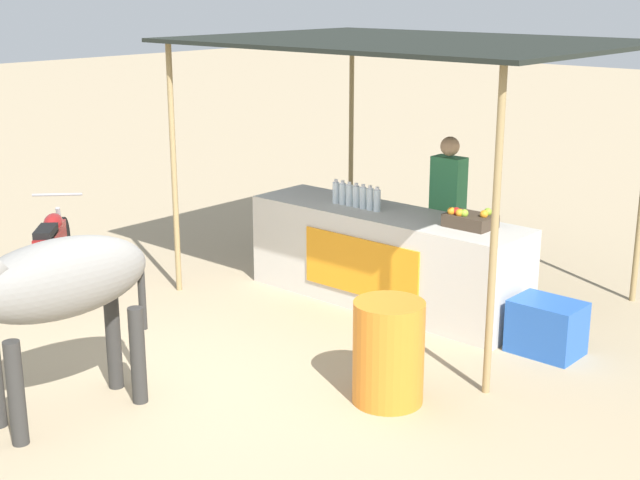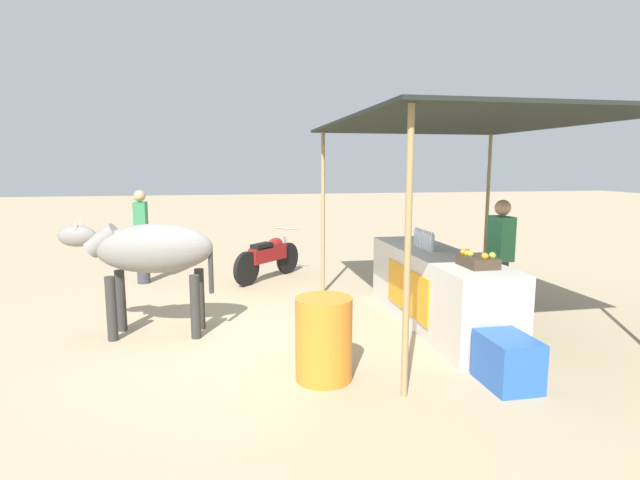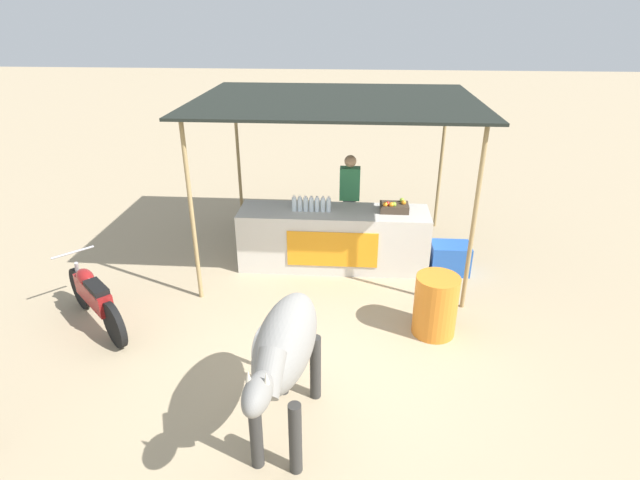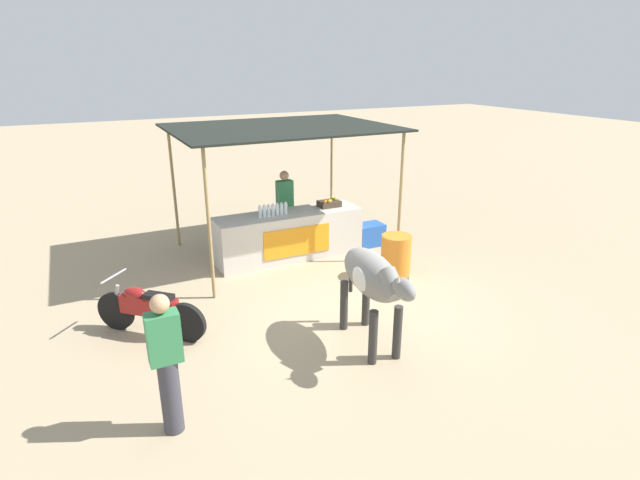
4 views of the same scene
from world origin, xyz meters
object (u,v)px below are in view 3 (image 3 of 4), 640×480
vendor_behind_counter (349,201)px  water_barrel (435,305)px  fruit_crate (394,207)px  cooler_box (450,258)px  motorcycle_parked (94,296)px  stall_counter (333,238)px  cow (284,349)px

vendor_behind_counter → water_barrel: 2.82m
fruit_crate → cooler_box: size_ratio=0.73×
water_barrel → vendor_behind_counter: bearing=114.6°
cooler_box → water_barrel: size_ratio=0.73×
vendor_behind_counter → cooler_box: vendor_behind_counter is taller
fruit_crate → cooler_box: bearing=-8.9°
cooler_box → motorcycle_parked: size_ratio=0.44×
motorcycle_parked → fruit_crate: bearing=26.1°
stall_counter → motorcycle_parked: 3.61m
cow → fruit_crate: bearing=71.4°
vendor_behind_counter → cooler_box: 1.94m
vendor_behind_counter → stall_counter: bearing=-107.2°
vendor_behind_counter → motorcycle_parked: bearing=-141.0°
water_barrel → motorcycle_parked: (-4.45, -0.13, 0.02)m
cow → motorcycle_parked: bearing=148.6°
stall_counter → water_barrel: size_ratio=3.66×
fruit_crate → vendor_behind_counter: bearing=135.1°
cooler_box → water_barrel: 1.76m
cooler_box → water_barrel: bearing=-105.6°
stall_counter → fruit_crate: (0.94, 0.05, 0.55)m
cooler_box → vendor_behind_counter: bearing=152.5°
fruit_crate → vendor_behind_counter: 1.02m
stall_counter → fruit_crate: fruit_crate is taller
cow → cooler_box: bearing=58.5°
cooler_box → motorcycle_parked: (-4.92, -1.82, 0.19)m
water_barrel → cooler_box: bearing=74.4°
motorcycle_parked → cooler_box: bearing=20.3°
fruit_crate → water_barrel: size_ratio=0.54×
water_barrel → cow: bearing=-132.7°
stall_counter → motorcycle_parked: (-3.06, -1.92, -0.05)m
stall_counter → cooler_box: stall_counter is taller
stall_counter → cow: bearing=-94.6°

